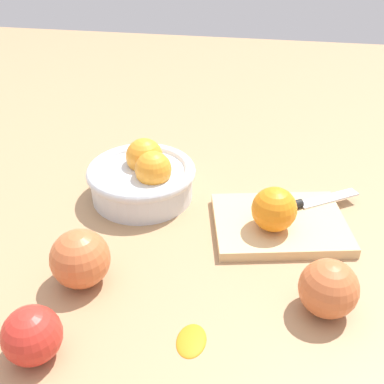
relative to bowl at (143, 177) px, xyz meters
name	(u,v)px	position (x,y,z in m)	size (l,w,h in m)	color
ground_plane	(188,252)	(0.10, -0.13, -0.04)	(2.40, 2.40, 0.00)	tan
bowl	(143,177)	(0.00, 0.00, 0.00)	(0.19, 0.19, 0.10)	silver
cutting_board	(280,224)	(0.24, -0.05, -0.03)	(0.20, 0.16, 0.02)	#DBB77F
orange_on_board	(274,209)	(0.22, -0.08, 0.01)	(0.07, 0.07, 0.07)	orange
knife	(307,203)	(0.28, 0.00, -0.02)	(0.14, 0.10, 0.01)	silver
apple_front_left	(80,259)	(-0.03, -0.22, 0.00)	(0.08, 0.08, 0.08)	#CC6638
apple_front_left_2	(32,335)	(-0.04, -0.35, 0.00)	(0.07, 0.07, 0.07)	red
apple_front_right	(329,288)	(0.30, -0.22, 0.00)	(0.07, 0.07, 0.07)	#CC6638
citrus_peel	(191,339)	(0.14, -0.29, -0.04)	(0.05, 0.04, 0.01)	orange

